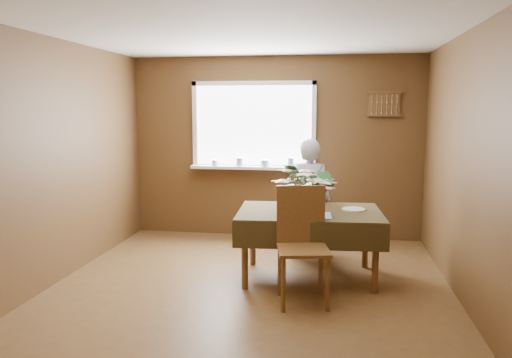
% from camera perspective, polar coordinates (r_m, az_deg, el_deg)
% --- Properties ---
extents(floor, '(4.50, 4.50, 0.00)m').
position_cam_1_polar(floor, '(5.00, -1.01, -12.89)').
color(floor, brown).
rests_on(floor, ground).
extents(ceiling, '(4.50, 4.50, 0.00)m').
position_cam_1_polar(ceiling, '(4.73, -1.08, 16.71)').
color(ceiling, white).
rests_on(ceiling, wall_back).
extents(wall_back, '(4.00, 0.00, 4.00)m').
position_cam_1_polar(wall_back, '(6.92, 2.20, 3.60)').
color(wall_back, brown).
rests_on(wall_back, floor).
extents(wall_front, '(4.00, 0.00, 4.00)m').
position_cam_1_polar(wall_front, '(2.55, -9.88, -4.30)').
color(wall_front, brown).
rests_on(wall_front, floor).
extents(wall_left, '(0.00, 4.50, 4.50)m').
position_cam_1_polar(wall_left, '(5.42, -22.37, 1.75)').
color(wall_left, brown).
rests_on(wall_left, floor).
extents(wall_right, '(0.00, 4.50, 4.50)m').
position_cam_1_polar(wall_right, '(4.78, 23.28, 0.93)').
color(wall_right, brown).
rests_on(wall_right, floor).
extents(window_assembly, '(1.72, 0.20, 1.22)m').
position_cam_1_polar(window_assembly, '(6.90, -0.28, 4.52)').
color(window_assembly, white).
rests_on(window_assembly, wall_back).
extents(spoon_rack, '(0.44, 0.05, 0.33)m').
position_cam_1_polar(spoon_rack, '(6.85, 14.46, 8.33)').
color(spoon_rack, brown).
rests_on(spoon_rack, wall_back).
extents(dining_table, '(1.56, 1.11, 0.73)m').
position_cam_1_polar(dining_table, '(5.28, 6.12, -4.56)').
color(dining_table, brown).
rests_on(dining_table, floor).
extents(chair_far, '(0.42, 0.42, 0.97)m').
position_cam_1_polar(chair_far, '(6.06, 5.80, -4.00)').
color(chair_far, brown).
rests_on(chair_far, floor).
extents(chair_near, '(0.54, 0.54, 1.07)m').
position_cam_1_polar(chair_near, '(4.69, 5.28, -6.97)').
color(chair_near, brown).
rests_on(chair_near, floor).
extents(seated_woman, '(0.57, 0.42, 1.44)m').
position_cam_1_polar(seated_woman, '(5.94, 6.06, -2.32)').
color(seated_woman, white).
rests_on(seated_woman, floor).
extents(flower_bouquet, '(0.57, 0.57, 0.49)m').
position_cam_1_polar(flower_bouquet, '(5.03, 5.95, -0.51)').
color(flower_bouquet, white).
rests_on(flower_bouquet, dining_table).
extents(side_plate, '(0.25, 0.25, 0.01)m').
position_cam_1_polar(side_plate, '(5.38, 11.08, -3.43)').
color(side_plate, white).
rests_on(side_plate, dining_table).
extents(table_knife, '(0.03, 0.21, 0.00)m').
position_cam_1_polar(table_knife, '(5.09, 7.33, -3.95)').
color(table_knife, silver).
rests_on(table_knife, dining_table).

